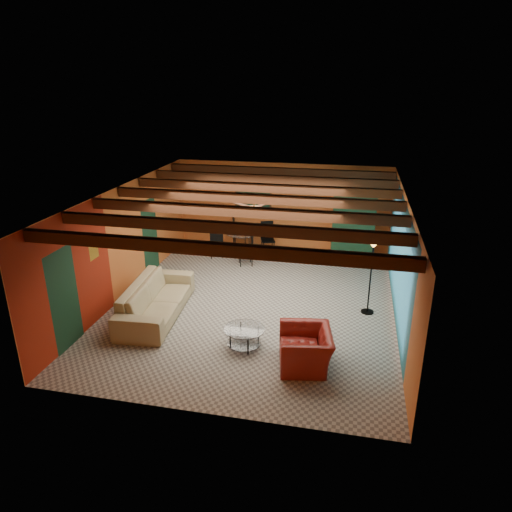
% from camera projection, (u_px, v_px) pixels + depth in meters
% --- Properties ---
extents(room, '(6.52, 8.01, 2.71)m').
position_uv_depth(room, '(255.00, 207.00, 10.46)').
color(room, '#9C968C').
rests_on(room, ground).
extents(sofa, '(1.28, 2.80, 0.79)m').
position_uv_depth(sofa, '(156.00, 299.00, 10.54)').
color(sofa, '#9C8C64').
rests_on(sofa, ground).
extents(armchair, '(1.14, 1.25, 0.71)m').
position_uv_depth(armchair, '(306.00, 349.00, 8.69)').
color(armchair, maroon).
rests_on(armchair, ground).
extents(coffee_table, '(1.02, 1.02, 0.42)m').
position_uv_depth(coffee_table, '(244.00, 337.00, 9.34)').
color(coffee_table, white).
rests_on(coffee_table, ground).
extents(dining_table, '(2.50, 2.50, 1.01)m').
position_uv_depth(dining_table, '(242.00, 240.00, 14.10)').
color(dining_table, white).
rests_on(dining_table, ground).
extents(armoire, '(1.26, 0.74, 2.08)m').
position_uv_depth(armoire, '(354.00, 224.00, 13.78)').
color(armoire, brown).
rests_on(armoire, ground).
extents(floor_lamp, '(0.45, 0.45, 1.81)m').
position_uv_depth(floor_lamp, '(371.00, 276.00, 10.47)').
color(floor_lamp, black).
rests_on(floor_lamp, ground).
extents(ceiling_fan, '(1.50, 1.50, 0.44)m').
position_uv_depth(ceiling_fan, '(254.00, 208.00, 10.36)').
color(ceiling_fan, '#472614').
rests_on(ceiling_fan, ceiling).
extents(painting, '(1.05, 0.03, 0.65)m').
position_uv_depth(painting, '(253.00, 196.00, 14.41)').
color(painting, black).
rests_on(painting, wall_back).
extents(potted_plant, '(0.50, 0.45, 0.49)m').
position_uv_depth(potted_plant, '(357.00, 181.00, 13.32)').
color(potted_plant, '#26661E').
rests_on(potted_plant, armoire).
extents(vase, '(0.20, 0.20, 0.18)m').
position_uv_depth(vase, '(242.00, 221.00, 13.88)').
color(vase, orange).
rests_on(vase, dining_table).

